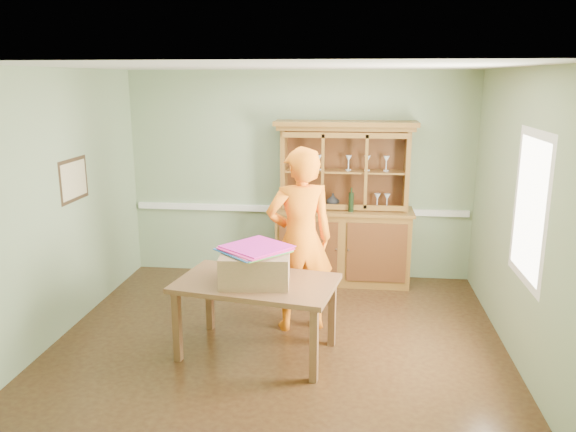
# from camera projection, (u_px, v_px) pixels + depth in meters

# --- Properties ---
(floor) EXTENTS (4.50, 4.50, 0.00)m
(floor) POSITION_uv_depth(u_px,v_px,m) (280.00, 338.00, 5.76)
(floor) COLOR #4A3217
(floor) RESTS_ON ground
(ceiling) EXTENTS (4.50, 4.50, 0.00)m
(ceiling) POSITION_uv_depth(u_px,v_px,m) (279.00, 66.00, 5.12)
(ceiling) COLOR white
(ceiling) RESTS_ON wall_back
(wall_back) EXTENTS (4.50, 0.00, 4.50)m
(wall_back) POSITION_uv_depth(u_px,v_px,m) (299.00, 176.00, 7.37)
(wall_back) COLOR gray
(wall_back) RESTS_ON floor
(wall_left) EXTENTS (0.00, 4.00, 4.00)m
(wall_left) POSITION_uv_depth(u_px,v_px,m) (60.00, 204.00, 5.69)
(wall_left) COLOR gray
(wall_left) RESTS_ON floor
(wall_right) EXTENTS (0.00, 4.00, 4.00)m
(wall_right) POSITION_uv_depth(u_px,v_px,m) (520.00, 217.00, 5.19)
(wall_right) COLOR gray
(wall_right) RESTS_ON floor
(wall_front) EXTENTS (4.50, 0.00, 4.50)m
(wall_front) POSITION_uv_depth(u_px,v_px,m) (238.00, 283.00, 3.51)
(wall_front) COLOR gray
(wall_front) RESTS_ON floor
(chair_rail) EXTENTS (4.41, 0.05, 0.08)m
(chair_rail) POSITION_uv_depth(u_px,v_px,m) (299.00, 209.00, 7.45)
(chair_rail) COLOR white
(chair_rail) RESTS_ON wall_back
(framed_map) EXTENTS (0.03, 0.60, 0.46)m
(framed_map) POSITION_uv_depth(u_px,v_px,m) (74.00, 180.00, 5.93)
(framed_map) COLOR #352515
(framed_map) RESTS_ON wall_left
(window_panel) EXTENTS (0.03, 0.96, 1.36)m
(window_panel) POSITION_uv_depth(u_px,v_px,m) (529.00, 208.00, 4.86)
(window_panel) COLOR white
(window_panel) RESTS_ON wall_right
(china_hutch) EXTENTS (1.77, 0.58, 2.08)m
(china_hutch) POSITION_uv_depth(u_px,v_px,m) (343.00, 227.00, 7.22)
(china_hutch) COLOR brown
(china_hutch) RESTS_ON floor
(dining_table) EXTENTS (1.61, 1.13, 0.74)m
(dining_table) POSITION_uv_depth(u_px,v_px,m) (256.00, 289.00, 5.31)
(dining_table) COLOR brown
(dining_table) RESTS_ON floor
(cardboard_box) EXTENTS (0.67, 0.55, 0.29)m
(cardboard_box) POSITION_uv_depth(u_px,v_px,m) (255.00, 268.00, 5.21)
(cardboard_box) COLOR #A07252
(cardboard_box) RESTS_ON dining_table
(kite_stack) EXTENTS (0.74, 0.74, 0.04)m
(kite_stack) POSITION_uv_depth(u_px,v_px,m) (254.00, 249.00, 5.21)
(kite_stack) COLOR #51C038
(kite_stack) RESTS_ON cardboard_box
(person) EXTENTS (0.82, 0.67, 1.94)m
(person) POSITION_uv_depth(u_px,v_px,m) (300.00, 240.00, 5.79)
(person) COLOR orange
(person) RESTS_ON floor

